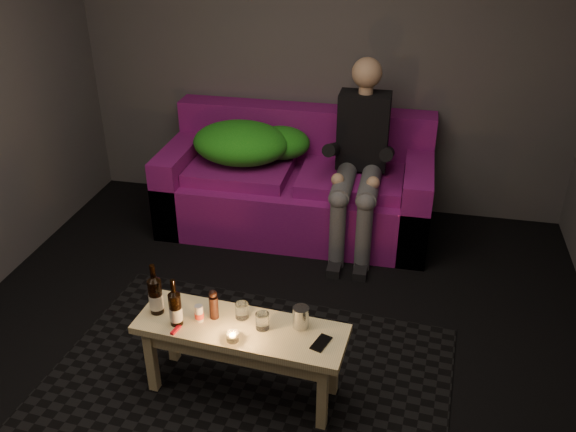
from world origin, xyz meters
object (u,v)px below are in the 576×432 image
Objects in this scene: beer_bottle_a at (155,295)px; beer_bottle_b at (175,308)px; coffee_table at (241,338)px; sofa at (297,187)px; steel_cup at (301,317)px; person at (360,155)px.

beer_bottle_b is at bearing -27.42° from beer_bottle_a.
beer_bottle_a is (-0.47, 0.02, 0.19)m from coffee_table.
sofa reaches higher than steel_cup.
beer_bottle_a is 2.54× the size of steel_cup.
person is at bearing 67.53° from beer_bottle_b.
coffee_table is at bearing 8.34° from beer_bottle_b.
sofa is 1.93m from coffee_table.
sofa is 7.70× the size of beer_bottle_b.
beer_bottle_b is at bearing -97.11° from sofa.
steel_cup is at bearing -78.18° from sofa.
steel_cup is at bearing 10.03° from beer_bottle_b.
beer_bottle_a reaches higher than coffee_table.
steel_cup is at bearing 11.84° from coffee_table.
sofa is at bearing 101.82° from steel_cup.
beer_bottle_a is 1.10× the size of beer_bottle_b.
person is at bearing -18.75° from sofa.
sofa reaches higher than beer_bottle_a.
beer_bottle_b is at bearing -169.97° from steel_cup.
coffee_table is at bearing -87.51° from sofa.
sofa is 2.01m from beer_bottle_b.
coffee_table is 3.82× the size of beer_bottle_a.
beer_bottle_b is at bearing -112.47° from person.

